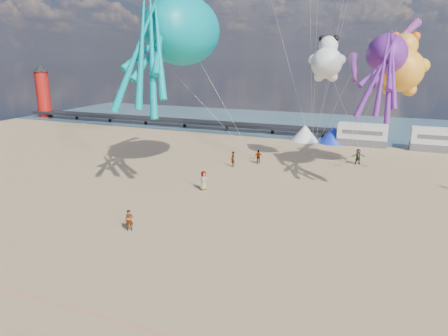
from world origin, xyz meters
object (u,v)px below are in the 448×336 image
at_px(kite_teddy_orange, 402,70).
at_px(windsock_mid, 405,35).
at_px(sandbag_c, 366,166).
at_px(windsock_left, 152,50).
at_px(kite_panda, 327,63).
at_px(beachgoer_4, 358,157).
at_px(motorhome_0, 362,135).
at_px(kite_octopus_teal, 182,30).
at_px(sandbag_d, 344,160).
at_px(motorhome_1, 438,140).
at_px(lighthouse, 43,95).
at_px(sandbag_e, 313,154).
at_px(beachgoer_3, 258,157).
at_px(beachgoer_5, 233,159).
at_px(beachgoer_6, 204,180).
at_px(tent_blue, 333,135).
at_px(sandbag_b, 339,165).
at_px(standing_person, 129,220).
at_px(sandbag_a, 253,158).
at_px(kite_octopus_purple, 387,54).
at_px(tent_white, 305,133).
at_px(windsock_right, 354,69).

relative_size(kite_teddy_orange, windsock_mid, 1.21).
distance_m(sandbag_c, windsock_left, 27.68).
bearing_deg(kite_panda, beachgoer_4, 51.76).
height_order(motorhome_0, kite_octopus_teal, kite_octopus_teal).
relative_size(sandbag_c, sandbag_d, 1.00).
bearing_deg(motorhome_1, lighthouse, 176.80).
bearing_deg(sandbag_e, kite_panda, -71.10).
bearing_deg(beachgoer_3, kite_octopus_teal, 23.49).
distance_m(motorhome_0, sandbag_c, 11.94).
bearing_deg(beachgoer_5, beachgoer_6, -40.78).
bearing_deg(kite_teddy_orange, kite_octopus_teal, -161.58).
relative_size(beachgoer_4, beachgoer_5, 1.03).
bearing_deg(sandbag_e, tent_blue, 80.82).
height_order(beachgoer_4, sandbag_b, beachgoer_4).
distance_m(standing_person, beachgoer_6, 10.30).
xyz_separation_m(motorhome_1, kite_octopus_teal, (-26.38, -20.92, 13.08)).
distance_m(sandbag_a, windsock_left, 17.31).
height_order(sandbag_a, kite_teddy_orange, kite_teddy_orange).
height_order(sandbag_c, kite_octopus_purple, kite_octopus_purple).
bearing_deg(tent_white, kite_octopus_purple, -57.97).
bearing_deg(standing_person, motorhome_1, 24.64).
distance_m(beachgoer_6, sandbag_c, 19.73).
height_order(tent_blue, sandbag_d, tent_blue).
relative_size(tent_blue, kite_octopus_teal, 0.30).
bearing_deg(windsock_left, kite_teddy_orange, 23.30).
distance_m(tent_white, windsock_right, 21.29).
xyz_separation_m(motorhome_1, kite_panda, (-13.21, -13.17, 9.89)).
bearing_deg(lighthouse, sandbag_a, -18.95).
height_order(motorhome_1, tent_blue, motorhome_1).
bearing_deg(beachgoer_3, sandbag_a, -75.01).
bearing_deg(standing_person, tent_blue, 42.35).
bearing_deg(sandbag_b, windsock_left, -166.92).
bearing_deg(sandbag_a, kite_octopus_teal, -124.38).
distance_m(sandbag_a, kite_octopus_purple, 18.73).
bearing_deg(sandbag_b, kite_octopus_teal, -151.20).
height_order(sandbag_a, windsock_right, windsock_right).
relative_size(kite_octopus_purple, windsock_mid, 1.63).
bearing_deg(windsock_left, lighthouse, 165.40).
xyz_separation_m(sandbag_a, kite_octopus_teal, (-5.23, -7.64, 14.47)).
bearing_deg(beachgoer_3, motorhome_0, -145.41).
distance_m(motorhome_1, kite_panda, 21.11).
height_order(lighthouse, motorhome_1, lighthouse).
xyz_separation_m(motorhome_1, beachgoer_4, (-9.23, -10.89, -0.59)).
height_order(tent_white, kite_octopus_teal, kite_octopus_teal).
bearing_deg(kite_octopus_purple, motorhome_1, 79.91).
height_order(motorhome_0, sandbag_b, motorhome_0).
xyz_separation_m(tent_white, tent_blue, (4.00, 0.00, 0.00)).
distance_m(tent_white, sandbag_e, 8.84).
bearing_deg(beachgoer_6, beachgoer_3, 19.99).
bearing_deg(motorhome_1, sandbag_d, -137.65).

